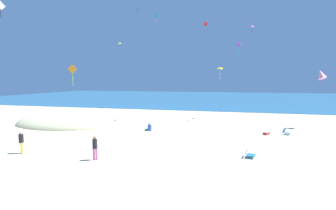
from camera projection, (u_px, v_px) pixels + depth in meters
name	position (u px, v px, depth m)	size (l,w,h in m)	color
ground_plane	(174.00, 128.00, 24.30)	(120.00, 120.00, 0.00)	beige
ocean_water	(209.00, 97.00, 66.46)	(120.00, 60.00, 0.05)	teal
dune_mound	(68.00, 123.00, 26.78)	(11.55, 8.08, 2.48)	beige
beach_chair_far_right	(114.00, 122.00, 25.84)	(0.66, 0.71, 0.60)	white
beach_chair_near_camera	(249.00, 153.00, 14.91)	(0.69, 0.69, 0.55)	#2370B2
beach_chair_far_left	(286.00, 132.00, 21.23)	(0.78, 0.74, 0.59)	#2370B2
cooler_box	(266.00, 133.00, 21.23)	(0.63, 0.65, 0.26)	red
person_0	(21.00, 141.00, 15.70)	(0.41, 0.41, 1.44)	yellow
person_2	(149.00, 128.00, 22.84)	(0.62, 0.37, 0.77)	blue
person_3	(95.00, 146.00, 14.40)	(0.37, 0.37, 1.43)	#D8599E
kite_orange	(72.00, 70.00, 17.41)	(0.63, 0.27, 1.55)	orange
kite_pink	(321.00, 74.00, 23.89)	(1.26, 1.27, 1.72)	pink
kite_lime	(119.00, 43.00, 30.06)	(0.61, 0.66, 0.98)	#99DB33
kite_purple	(239.00, 45.00, 30.00)	(0.42, 0.58, 1.63)	purple
kite_magenta	(252.00, 26.00, 33.52)	(0.58, 0.43, 0.91)	#DB3DA8
kite_white	(0.00, 6.00, 14.63)	(0.27, 0.54, 1.01)	white
kite_yellow	(220.00, 68.00, 28.08)	(0.75, 0.70, 1.57)	yellow
kite_teal	(156.00, 16.00, 40.75)	(0.73, 0.56, 1.70)	#1EADAD
kite_red	(206.00, 24.00, 27.69)	(0.61, 0.15, 1.33)	red
kite_black	(137.00, 10.00, 36.85)	(0.43, 1.07, 1.76)	black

